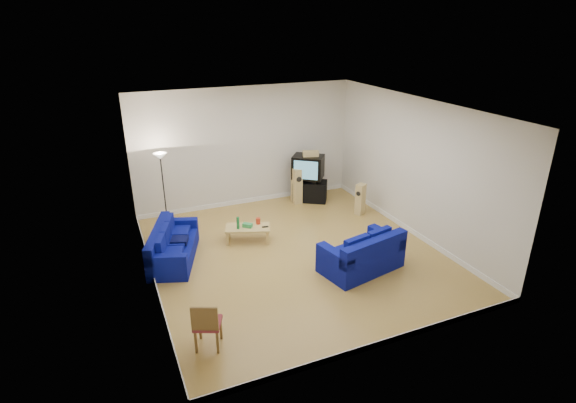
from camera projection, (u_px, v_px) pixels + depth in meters
name	position (u px, v px, depth m)	size (l,w,h in m)	color
room	(296.00, 188.00, 9.23)	(6.01, 6.51, 3.21)	olive
sofa_three_seat	(172.00, 248.00, 9.52)	(1.39, 2.03, 0.72)	navy
sofa_loveseat	(363.00, 256.00, 9.10)	(1.79, 1.24, 0.82)	navy
coffee_table	(248.00, 229.00, 10.28)	(1.12, 0.82, 0.36)	tan
bottle	(238.00, 223.00, 10.12)	(0.07, 0.07, 0.28)	#197233
tissue_box	(247.00, 225.00, 10.23)	(0.22, 0.12, 0.09)	green
red_canister	(258.00, 221.00, 10.39)	(0.10, 0.10, 0.14)	red
remote	(265.00, 227.00, 10.24)	(0.15, 0.05, 0.02)	black
tv_stand	(310.00, 191.00, 12.61)	(0.93, 0.52, 0.57)	black
av_receiver	(311.00, 180.00, 12.48)	(0.44, 0.35, 0.10)	black
television	(308.00, 167.00, 12.36)	(1.02, 0.98, 0.63)	black
centre_speaker	(311.00, 154.00, 12.16)	(0.42, 0.17, 0.15)	tan
speaker_left	(297.00, 186.00, 12.37)	(0.23, 0.31, 1.00)	tan
speaker_right	(360.00, 199.00, 11.68)	(0.31, 0.29, 0.83)	tan
floor_lamp	(161.00, 166.00, 10.69)	(0.31, 0.31, 1.84)	black
dining_chair	(207.00, 323.00, 6.85)	(0.54, 0.54, 0.85)	brown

